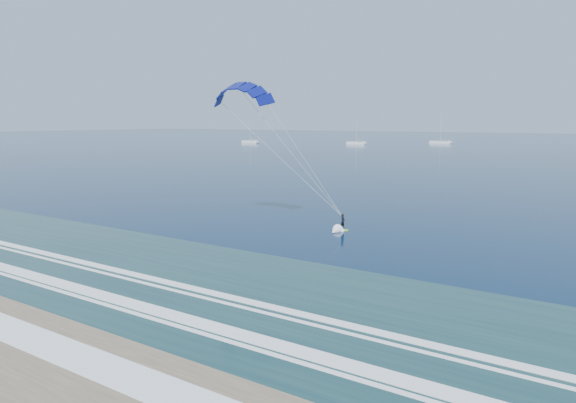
{
  "coord_description": "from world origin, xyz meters",
  "views": [
    {
      "loc": [
        32.0,
        -13.63,
        10.67
      ],
      "look_at": [
        6.85,
        25.33,
        3.3
      ],
      "focal_mm": 32.0,
      "sensor_mm": 36.0,
      "label": 1
    }
  ],
  "objects_px": {
    "sailboat_0": "(250,142)",
    "sailboat_1": "(356,143)",
    "sailboat_2": "(440,142)",
    "kitesurfer_rig": "(288,149)"
  },
  "relations": [
    {
      "from": "kitesurfer_rig",
      "to": "sailboat_2",
      "type": "xyz_separation_m",
      "value": [
        -42.44,
        194.65,
        -7.19
      ]
    },
    {
      "from": "sailboat_0",
      "to": "sailboat_1",
      "type": "height_order",
      "value": "sailboat_1"
    },
    {
      "from": "kitesurfer_rig",
      "to": "sailboat_2",
      "type": "relative_size",
      "value": 1.2
    },
    {
      "from": "sailboat_0",
      "to": "sailboat_1",
      "type": "bearing_deg",
      "value": 18.58
    },
    {
      "from": "kitesurfer_rig",
      "to": "sailboat_0",
      "type": "bearing_deg",
      "value": 128.14
    },
    {
      "from": "sailboat_1",
      "to": "sailboat_2",
      "type": "relative_size",
      "value": 0.93
    },
    {
      "from": "kitesurfer_rig",
      "to": "sailboat_0",
      "type": "xyz_separation_m",
      "value": [
        -118.11,
        150.44,
        -7.19
      ]
    },
    {
      "from": "kitesurfer_rig",
      "to": "sailboat_2",
      "type": "bearing_deg",
      "value": 102.3
    },
    {
      "from": "sailboat_0",
      "to": "sailboat_2",
      "type": "height_order",
      "value": "sailboat_2"
    },
    {
      "from": "sailboat_1",
      "to": "sailboat_0",
      "type": "bearing_deg",
      "value": -161.42
    }
  ]
}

